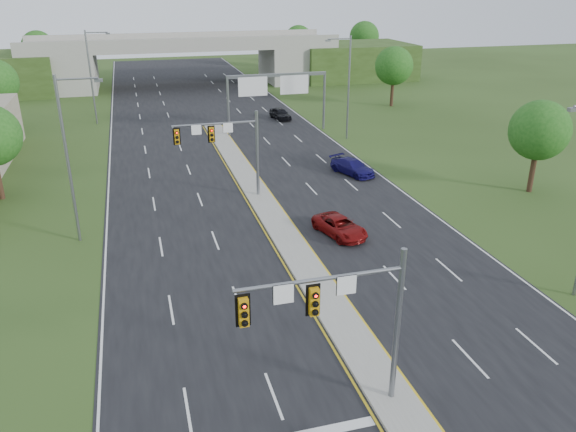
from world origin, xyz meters
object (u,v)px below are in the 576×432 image
(signal_mast_near, at_px, (345,311))
(car_far_a, at_px, (340,226))
(signal_mast_far, at_px, (229,142))
(sign_gantry, at_px, (276,87))
(car_far_b, at_px, (352,167))
(overpass, at_px, (184,64))
(car_far_c, at_px, (280,114))

(signal_mast_near, bearing_deg, car_far_a, 69.66)
(signal_mast_far, relative_size, sign_gantry, 0.60)
(signal_mast_far, bearing_deg, car_far_b, 15.65)
(car_far_b, bearing_deg, overpass, 79.84)
(sign_gantry, xyz_separation_m, overpass, (-6.68, 35.08, -1.69))
(overpass, height_order, car_far_b, overpass)
(sign_gantry, relative_size, car_far_b, 2.45)
(signal_mast_near, height_order, signal_mast_far, same)
(sign_gantry, height_order, overpass, overpass)
(signal_mast_near, xyz_separation_m, overpass, (2.26, 80.07, -1.17))
(signal_mast_near, xyz_separation_m, signal_mast_far, (0.00, 25.00, 0.00))
(signal_mast_near, relative_size, car_far_c, 1.70)
(signal_mast_near, xyz_separation_m, car_far_c, (11.11, 51.29, -4.00))
(sign_gantry, height_order, car_far_a, sign_gantry)
(signal_mast_far, height_order, car_far_c, signal_mast_far)
(car_far_c, bearing_deg, overpass, 98.28)
(car_far_b, xyz_separation_m, car_far_c, (-0.63, 23.00, 0.02))
(signal_mast_near, relative_size, signal_mast_far, 1.00)
(overpass, relative_size, car_far_b, 16.96)
(signal_mast_near, relative_size, car_far_b, 1.48)
(signal_mast_near, xyz_separation_m, sign_gantry, (8.95, 44.99, 0.51))
(overpass, distance_m, car_far_c, 30.25)
(sign_gantry, distance_m, car_far_b, 17.53)
(signal_mast_near, height_order, car_far_c, signal_mast_near)
(signal_mast_near, height_order, car_far_a, signal_mast_near)
(car_far_a, distance_m, car_far_b, 13.46)
(car_far_c, bearing_deg, sign_gantry, -117.82)
(car_far_b, bearing_deg, sign_gantry, 78.98)
(car_far_c, bearing_deg, signal_mast_near, -111.04)
(overpass, xyz_separation_m, car_far_b, (9.48, -51.78, -2.85))
(car_far_a, bearing_deg, signal_mast_far, 109.00)
(signal_mast_far, xyz_separation_m, car_far_c, (11.11, 26.29, -4.00))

